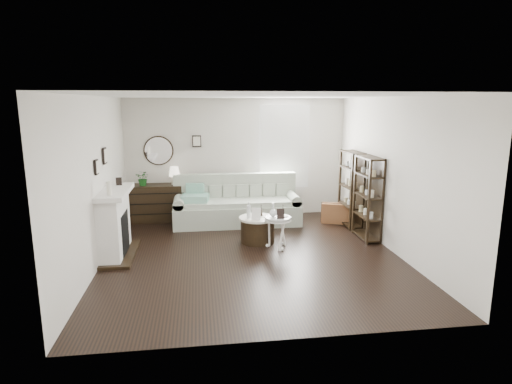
{
  "coord_description": "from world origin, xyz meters",
  "views": [
    {
      "loc": [
        -0.88,
        -6.99,
        2.58
      ],
      "look_at": [
        0.18,
        0.8,
        0.95
      ],
      "focal_mm": 30.0,
      "sensor_mm": 36.0,
      "label": 1
    }
  ],
  "objects": [
    {
      "name": "table_lamp",
      "position": [
        -1.41,
        2.47,
        1.02
      ],
      "size": [
        0.3,
        0.3,
        0.4
      ],
      "primitive_type": null,
      "rotation": [
        0.0,
        0.0,
        0.25
      ],
      "color": "#F5E8CE",
      "rests_on": "dresser"
    },
    {
      "name": "eiffel_ped",
      "position": [
        0.61,
        0.34,
        0.68
      ],
      "size": [
        0.13,
        0.13,
        0.19
      ],
      "primitive_type": null,
      "rotation": [
        0.0,
        0.0,
        -0.2
      ],
      "color": "black",
      "rests_on": "pedestal_table"
    },
    {
      "name": "card_frame_ped",
      "position": [
        0.54,
        0.19,
        0.67
      ],
      "size": [
        0.14,
        0.05,
        0.18
      ],
      "primitive_type": "cube",
      "rotation": [
        -0.21,
        0.0,
        -0.02
      ],
      "color": "black",
      "rests_on": "pedestal_table"
    },
    {
      "name": "shelf_unit_far",
      "position": [
        2.33,
        1.55,
        0.8
      ],
      "size": [
        0.3,
        0.8,
        1.6
      ],
      "color": "black",
      "rests_on": "ground"
    },
    {
      "name": "shelf_unit_near",
      "position": [
        2.33,
        0.65,
        0.8
      ],
      "size": [
        0.3,
        0.8,
        1.6
      ],
      "color": "black",
      "rests_on": "ground"
    },
    {
      "name": "fireplace",
      "position": [
        -2.32,
        0.3,
        0.54
      ],
      "size": [
        0.5,
        1.4,
        1.84
      ],
      "color": "white",
      "rests_on": "ground"
    },
    {
      "name": "room",
      "position": [
        0.73,
        2.7,
        1.6
      ],
      "size": [
        5.5,
        5.5,
        5.5
      ],
      "color": "black",
      "rests_on": "ground"
    },
    {
      "name": "quilt",
      "position": [
        -0.96,
        1.95,
        0.61
      ],
      "size": [
        0.61,
        0.52,
        0.14
      ],
      "primitive_type": "cube",
      "rotation": [
        0.0,
        0.0,
        -0.14
      ],
      "color": "#23815A",
      "rests_on": "sofa"
    },
    {
      "name": "pedestal_table",
      "position": [
        0.52,
        0.31,
        0.53
      ],
      "size": [
        0.48,
        0.48,
        0.58
      ],
      "rotation": [
        0.0,
        0.0,
        0.25
      ],
      "color": "silver",
      "rests_on": "ground"
    },
    {
      "name": "dresser",
      "position": [
        -1.77,
        2.47,
        0.41
      ],
      "size": [
        1.23,
        0.53,
        0.82
      ],
      "color": "black",
      "rests_on": "ground"
    },
    {
      "name": "bottle_drum",
      "position": [
        0.02,
        0.62,
        0.64
      ],
      "size": [
        0.07,
        0.07,
        0.32
      ],
      "primitive_type": "cylinder",
      "color": "silver",
      "rests_on": "drum_table"
    },
    {
      "name": "eiffel_drum",
      "position": [
        0.28,
        0.75,
        0.59
      ],
      "size": [
        0.15,
        0.15,
        0.21
      ],
      "primitive_type": null,
      "rotation": [
        0.0,
        0.0,
        -0.31
      ],
      "color": "black",
      "rests_on": "drum_table"
    },
    {
      "name": "flask_ped",
      "position": [
        0.43,
        0.33,
        0.71
      ],
      "size": [
        0.14,
        0.14,
        0.25
      ],
      "primitive_type": null,
      "color": "silver",
      "rests_on": "pedestal_table"
    },
    {
      "name": "card_frame_drum",
      "position": [
        0.15,
        0.53,
        0.6
      ],
      "size": [
        0.18,
        0.11,
        0.22
      ],
      "primitive_type": "cube",
      "rotation": [
        -0.21,
        0.0,
        -0.28
      ],
      "color": "silver",
      "rests_on": "drum_table"
    },
    {
      "name": "suitcase",
      "position": [
        2.1,
        1.76,
        0.22
      ],
      "size": [
        0.69,
        0.43,
        0.44
      ],
      "primitive_type": "cube",
      "rotation": [
        0.0,
        0.0,
        -0.34
      ],
      "color": "brown",
      "rests_on": "ground"
    },
    {
      "name": "drum_table",
      "position": [
        0.2,
        0.7,
        0.25
      ],
      "size": [
        0.7,
        0.7,
        0.48
      ],
      "rotation": [
        0.0,
        0.0,
        -0.32
      ],
      "color": "black",
      "rests_on": "ground"
    },
    {
      "name": "sofa",
      "position": [
        -0.07,
        2.08,
        0.35
      ],
      "size": [
        2.72,
        0.94,
        1.06
      ],
      "color": "#9DA795",
      "rests_on": "ground"
    },
    {
      "name": "potted_plant",
      "position": [
        -2.08,
        2.42,
        0.99
      ],
      "size": [
        0.37,
        0.34,
        0.33
      ],
      "primitive_type": "imported",
      "rotation": [
        0.0,
        0.0,
        -0.34
      ],
      "color": "#175219",
      "rests_on": "dresser"
    }
  ]
}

